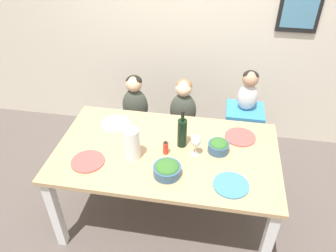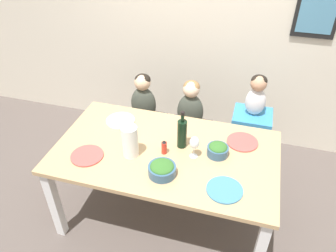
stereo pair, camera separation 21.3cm
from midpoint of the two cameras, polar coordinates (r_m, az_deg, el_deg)
name	(u,v)px [view 2 (the right image)]	position (r m, az deg, el deg)	size (l,w,h in m)	color
ground_plane	(166,213)	(3.07, 1.67, -15.03)	(14.00, 14.00, 0.00)	#564C47
wall_back	(204,18)	(3.42, 8.19, 18.15)	(10.00, 0.09, 2.70)	beige
dining_table	(165,159)	(2.59, 1.92, -5.83)	(1.71, 0.98, 0.76)	tan
chair_far_left	(145,125)	(3.41, -2.30, 0.04)	(0.41, 0.37, 0.46)	silver
chair_far_center	(189,133)	(3.32, 5.54, -1.30)	(0.41, 0.37, 0.46)	silver
chair_right_highchair	(250,129)	(3.19, 16.02, -0.50)	(0.35, 0.31, 0.73)	silver
person_child_left	(143,98)	(3.22, -2.44, 4.82)	(0.25, 0.17, 0.51)	#3D4238
person_child_center	(191,105)	(3.13, 5.90, 3.54)	(0.25, 0.17, 0.51)	#3D4238
person_baby_right	(257,93)	(2.99, 17.24, 5.42)	(0.18, 0.15, 0.39)	silver
wine_bottle	(182,133)	(2.49, 4.91, -1.32)	(0.07, 0.07, 0.32)	black
paper_towel_roll	(130,141)	(2.41, -4.13, -2.77)	(0.12, 0.12, 0.25)	white
wine_glass_near	(194,143)	(2.41, 7.16, -3.06)	(0.07, 0.07, 0.18)	white
salad_bowl_large	(162,169)	(2.30, 1.63, -7.59)	(0.20, 0.20, 0.10)	#335675
salad_bowl_small	(218,150)	(2.50, 11.11, -4.13)	(0.16, 0.16, 0.10)	#335675
dinner_plate_front_left	(87,156)	(2.52, -11.57, -5.15)	(0.25, 0.25, 0.01)	#D14C47
dinner_plate_back_left	(120,121)	(2.84, -6.17, 0.89)	(0.25, 0.25, 0.01)	silver
dinner_plate_back_right	(242,142)	(2.69, 15.07, -2.77)	(0.25, 0.25, 0.01)	#D14C47
dinner_plate_front_right	(225,190)	(2.28, 12.54, -10.89)	(0.25, 0.25, 0.01)	teal
condiment_bottle_hot_sauce	(164,147)	(2.47, 1.80, -3.77)	(0.04, 0.04, 0.12)	red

